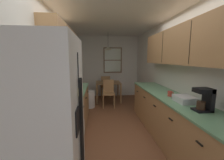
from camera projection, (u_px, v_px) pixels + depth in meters
The scene contains 24 objects.
ground_plane at pixel (114, 121), 3.77m from camera, with size 12.00×12.00×0.00m, color brown.
wall_left at pixel (58, 73), 3.46m from camera, with size 0.10×9.00×2.55m, color silver.
wall_right at pixel (166, 72), 3.71m from camera, with size 0.10×9.00×2.55m, color silver.
wall_back at pixel (107, 67), 6.19m from camera, with size 4.40×0.10×2.55m, color silver.
ceiling_slab at pixel (114, 17), 3.39m from camera, with size 4.40×9.00×0.08m, color white.
refrigerator at pixel (41, 134), 1.36m from camera, with size 0.75×0.75×1.81m.
stove_range at pixel (58, 137), 2.12m from camera, with size 0.66×0.63×1.10m.
microwave_over_range at pixel (44, 51), 1.92m from camera, with size 0.39×0.61×0.34m.
counter_left at pixel (73, 109), 3.37m from camera, with size 0.64×1.91×0.90m.
upper_cabinets_left at pixel (63, 44), 3.09m from camera, with size 0.33×1.99×0.71m.
counter_right at pixel (169, 117), 2.86m from camera, with size 0.64×3.17×0.90m.
upper_cabinets_right at pixel (182, 46), 2.62m from camera, with size 0.33×2.85×0.69m.
dining_table at pixel (108, 85), 5.44m from camera, with size 0.91×0.77×0.74m.
dining_chair_near at pixel (109, 92), 4.87m from camera, with size 0.41×0.41×0.90m.
dining_chair_far at pixel (105, 85), 6.04m from camera, with size 0.41×0.41×0.90m.
pendant_light at pixel (108, 48), 5.24m from camera, with size 0.31×0.31×0.62m.
back_window at pixel (113, 60), 6.10m from camera, with size 0.77×0.05×1.06m.
trash_bin at pixel (89, 99), 4.77m from camera, with size 0.35×0.35×0.56m, color white.
storage_canister at pixel (63, 95), 2.47m from camera, with size 0.11×0.11×0.17m.
dish_towel at pixel (84, 129), 2.30m from camera, with size 0.02×0.16×0.24m, color white.
coffee_maker at pixel (205, 99), 1.95m from camera, with size 0.22×0.18×0.32m.
mug_by_coffeemaker at pixel (170, 94), 2.74m from camera, with size 0.12×0.09×0.10m.
dish_rack at pixel (185, 99), 2.36m from camera, with size 0.28×0.34×0.10m, color silver.
table_serving_bowl at pixel (111, 81), 5.49m from camera, with size 0.21×0.21×0.06m, color silver.
Camera 1 is at (-0.39, -2.55, 1.61)m, focal length 23.04 mm.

